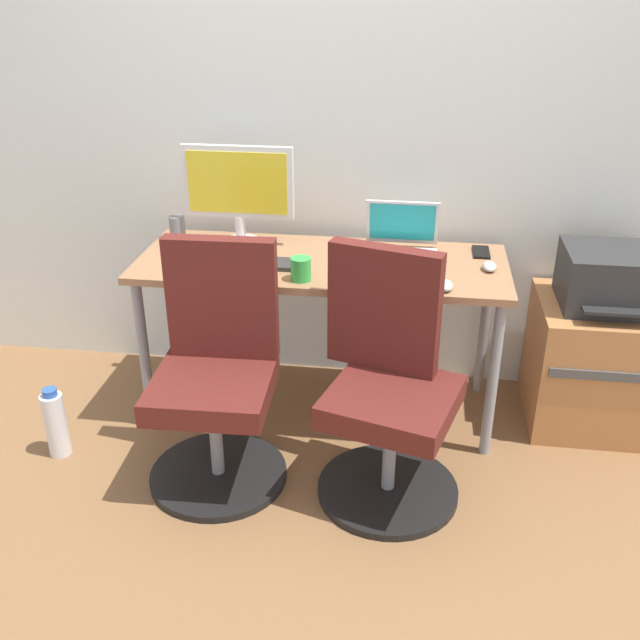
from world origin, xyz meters
TOP-DOWN VIEW (x-y plane):
  - ground_plane at (0.00, 0.00)m, footprint 5.28×5.28m
  - back_wall at (0.00, 0.38)m, footprint 4.40×0.04m
  - desk at (0.00, 0.00)m, footprint 1.54×0.60m
  - office_chair_left at (-0.33, -0.50)m, footprint 0.54×0.54m
  - office_chair_right at (0.32, -0.50)m, footprint 0.55×0.55m
  - side_cabinet at (1.18, 0.08)m, footprint 0.52×0.52m
  - printer at (1.18, 0.08)m, footprint 0.38×0.40m
  - water_bottle_on_floor at (-1.03, -0.50)m, footprint 0.09×0.09m
  - desktop_monitor at (-0.38, 0.16)m, footprint 0.48×0.18m
  - open_laptop at (0.32, 0.11)m, footprint 0.31×0.29m
  - keyboard_by_monitor at (-0.37, -0.22)m, footprint 0.34×0.12m
  - keyboard_by_laptop at (-0.27, -0.09)m, footprint 0.34×0.12m
  - mouse_by_monitor at (0.51, -0.23)m, footprint 0.06×0.10m
  - mouse_by_laptop at (0.69, -0.01)m, footprint 0.06×0.10m
  - coffee_mug at (-0.05, -0.22)m, footprint 0.08×0.08m
  - pen_cup at (-0.68, 0.18)m, footprint 0.07×0.07m
  - phone_near_monitor at (0.67, 0.18)m, footprint 0.07×0.14m

SIDE VIEW (x-z plane):
  - ground_plane at x=0.00m, z-range 0.00..0.00m
  - water_bottle_on_floor at x=-1.03m, z-range -0.01..0.30m
  - side_cabinet at x=1.18m, z-range 0.00..0.56m
  - office_chair_left at x=-0.33m, z-range -0.05..0.89m
  - office_chair_right at x=0.32m, z-range -0.05..0.89m
  - desk at x=0.00m, z-range 0.29..1.01m
  - printer at x=1.18m, z-range 0.56..0.80m
  - phone_near_monitor at x=0.67m, z-range 0.72..0.73m
  - keyboard_by_monitor at x=-0.37m, z-range 0.72..0.74m
  - keyboard_by_laptop at x=-0.27m, z-range 0.72..0.74m
  - mouse_by_monitor at x=0.51m, z-range 0.72..0.75m
  - mouse_by_laptop at x=0.69m, z-range 0.72..0.75m
  - coffee_mug at x=-0.05m, z-range 0.72..0.81m
  - pen_cup at x=-0.68m, z-range 0.72..0.83m
  - open_laptop at x=0.32m, z-range 0.67..0.89m
  - desktop_monitor at x=-0.38m, z-range 0.76..1.19m
  - back_wall at x=0.00m, z-range 0.00..2.60m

